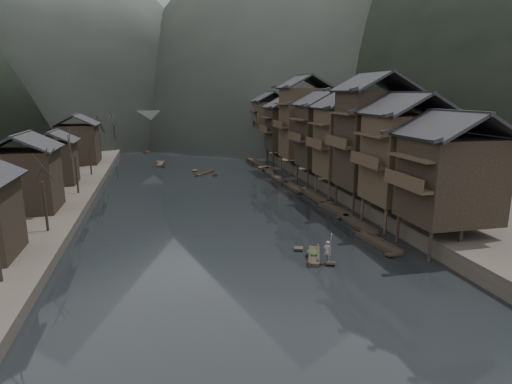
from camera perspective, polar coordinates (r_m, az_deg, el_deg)
name	(u,v)px	position (r m, az deg, el deg)	size (l,w,h in m)	color
water	(233,234)	(41.61, -3.02, -5.58)	(300.00, 300.00, 0.00)	black
right_bank	(369,155)	(90.04, 14.85, 4.77)	(40.00, 200.00, 1.80)	#2D2823
stilt_houses	(328,124)	(63.15, 9.53, 8.88)	(9.00, 67.60, 16.40)	black
left_houses	(48,154)	(61.05, -25.98, 4.59)	(8.10, 53.20, 8.73)	black
bare_trees	(86,141)	(67.88, -21.73, 6.36)	(3.86, 73.80, 7.71)	black
moored_sampans	(288,182)	(64.12, 4.26, 1.29)	(3.20, 61.79, 0.47)	black
midriver_boats	(170,161)	(85.94, -11.43, 4.10)	(12.90, 35.35, 0.45)	black
stone_bridge	(184,126)	(111.35, -9.55, 8.74)	(40.00, 6.00, 9.00)	#4C4C4F
hero_sampan	(314,256)	(35.99, 7.73, -8.40)	(2.33, 4.39, 0.43)	black
cargo_heap	(312,249)	(35.94, 7.54, -7.54)	(0.97, 1.27, 0.58)	black
boatman	(328,249)	(34.55, 9.52, -7.44)	(0.64, 0.42, 1.75)	#5D5C5F
bamboo_pole	(331,216)	(33.79, 10.00, -3.22)	(0.06, 0.06, 4.62)	#8C7A51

